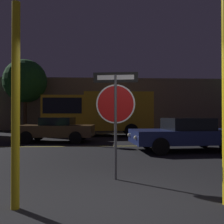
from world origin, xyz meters
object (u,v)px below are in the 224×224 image
at_px(stop_sign, 116,103).
at_px(tree_1, 25,81).
at_px(passing_car_3, 185,134).
at_px(yellow_pole_left, 16,105).
at_px(delivery_truck, 96,112).
at_px(passing_car_2, 56,129).

relative_size(stop_sign, tree_1, 0.37).
height_order(passing_car_3, tree_1, tree_1).
bearing_deg(tree_1, yellow_pole_left, -74.49).
bearing_deg(delivery_truck, stop_sign, -176.14).
relative_size(yellow_pole_left, delivery_truck, 0.43).
distance_m(yellow_pole_left, passing_car_3, 7.32).
bearing_deg(stop_sign, passing_car_2, 117.60).
xyz_separation_m(passing_car_3, tree_1, (-9.53, 12.30, 3.63)).
bearing_deg(stop_sign, delivery_truck, 101.90).
bearing_deg(yellow_pole_left, passing_car_3, 51.27).
bearing_deg(tree_1, passing_car_2, -65.31).
relative_size(yellow_pole_left, passing_car_2, 0.75).
bearing_deg(delivery_truck, passing_car_2, 153.47).
xyz_separation_m(passing_car_2, tree_1, (-4.08, 8.87, 3.62)).
height_order(passing_car_2, tree_1, tree_1).
xyz_separation_m(stop_sign, tree_1, (-6.57, 16.40, 2.66)).
bearing_deg(passing_car_3, yellow_pole_left, 137.80).
relative_size(passing_car_3, delivery_truck, 0.59).
relative_size(passing_car_2, passing_car_3, 0.96).
bearing_deg(yellow_pole_left, tree_1, 105.51).
xyz_separation_m(yellow_pole_left, tree_1, (-4.98, 17.97, 2.76)).
bearing_deg(tree_1, delivery_truck, -40.21).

